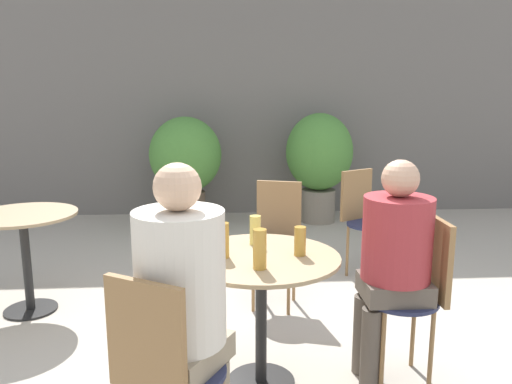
% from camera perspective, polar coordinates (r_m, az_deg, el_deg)
% --- Properties ---
extents(storefront_wall, '(10.00, 0.06, 3.00)m').
position_cam_1_polar(storefront_wall, '(6.35, -0.35, 11.01)').
color(storefront_wall, slate).
rests_on(storefront_wall, ground_plane).
extents(cafe_table_near, '(0.81, 0.81, 0.71)m').
position_cam_1_polar(cafe_table_near, '(2.59, 0.60, -10.15)').
color(cafe_table_near, black).
rests_on(cafe_table_near, ground_plane).
extents(cafe_table_far, '(0.73, 0.73, 0.71)m').
position_cam_1_polar(cafe_table_far, '(3.82, -24.97, -4.53)').
color(cafe_table_far, black).
rests_on(cafe_table_far, ground_plane).
extents(bistro_chair_0, '(0.43, 0.44, 0.89)m').
position_cam_1_polar(bistro_chair_0, '(1.97, -10.69, -18.67)').
color(bistro_chair_0, '#232847').
rests_on(bistro_chair_0, ground_plane).
extents(bistro_chair_1, '(0.39, 0.39, 0.89)m').
position_cam_1_polar(bistro_chair_1, '(2.78, 18.10, -9.95)').
color(bistro_chair_1, '#232847').
rests_on(bistro_chair_1, ground_plane).
extents(bistro_chair_2, '(0.41, 0.42, 0.89)m').
position_cam_1_polar(bistro_chair_2, '(3.63, 2.38, -4.43)').
color(bistro_chair_2, '#232847').
rests_on(bistro_chair_2, ground_plane).
extents(bistro_chair_3, '(0.43, 0.44, 0.89)m').
position_cam_1_polar(bistro_chair_3, '(4.26, 12.13, -2.31)').
color(bistro_chair_3, '#232847').
rests_on(bistro_chair_3, ground_plane).
extents(seated_person_0, '(0.42, 0.43, 1.27)m').
position_cam_1_polar(seated_person_0, '(1.98, -8.36, -11.64)').
color(seated_person_0, gray).
rests_on(seated_person_0, ground_plane).
extents(seated_person_1, '(0.36, 0.35, 1.20)m').
position_cam_1_polar(seated_person_1, '(2.68, 15.40, -6.77)').
color(seated_person_1, brown).
rests_on(seated_person_1, ground_plane).
extents(beer_glass_0, '(0.06, 0.06, 0.16)m').
position_cam_1_polar(beer_glass_0, '(2.71, -0.09, -4.39)').
color(beer_glass_0, '#DBC65B').
rests_on(beer_glass_0, cafe_table_near).
extents(beer_glass_1, '(0.06, 0.06, 0.18)m').
position_cam_1_polar(beer_glass_1, '(2.50, -3.81, -5.52)').
color(beer_glass_1, '#B28433').
rests_on(beer_glass_1, cafe_table_near).
extents(beer_glass_2, '(0.06, 0.06, 0.19)m').
position_cam_1_polar(beer_glass_2, '(2.33, 0.43, -6.55)').
color(beer_glass_2, '#B28433').
rests_on(beer_glass_2, cafe_table_near).
extents(beer_glass_3, '(0.06, 0.06, 0.15)m').
position_cam_1_polar(beer_glass_3, '(2.54, 4.99, -5.61)').
color(beer_glass_3, '#B28433').
rests_on(beer_glass_3, cafe_table_near).
extents(potted_plant_0, '(0.82, 0.82, 1.26)m').
position_cam_1_polar(potted_plant_0, '(5.79, -8.05, 3.54)').
color(potted_plant_0, brown).
rests_on(potted_plant_0, ground_plane).
extents(potted_plant_1, '(0.79, 0.79, 1.30)m').
position_cam_1_polar(potted_plant_1, '(5.95, 7.23, 3.94)').
color(potted_plant_1, slate).
rests_on(potted_plant_1, ground_plane).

